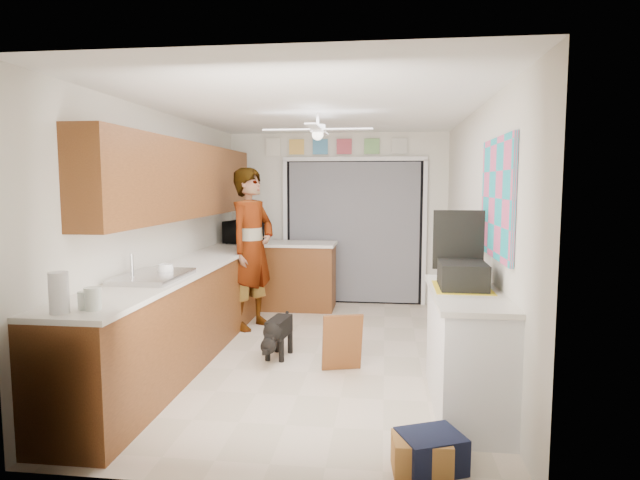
{
  "coord_description": "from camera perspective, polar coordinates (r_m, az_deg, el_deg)",
  "views": [
    {
      "loc": [
        0.71,
        -5.36,
        1.76
      ],
      "look_at": [
        0.0,
        0.4,
        1.15
      ],
      "focal_mm": 30.0,
      "sensor_mm": 36.0,
      "label": 1
    }
  ],
  "objects": [
    {
      "name": "floor",
      "position": [
        5.69,
        -0.5,
        -12.03
      ],
      "size": [
        5.0,
        5.0,
        0.0
      ],
      "primitive_type": "plane",
      "color": "beige",
      "rests_on": "ground"
    },
    {
      "name": "ceiling",
      "position": [
        5.46,
        -0.53,
        13.79
      ],
      "size": [
        5.0,
        5.0,
        0.0
      ],
      "primitive_type": "plane",
      "rotation": [
        3.14,
        0.0,
        0.0
      ],
      "color": "white",
      "rests_on": "ground"
    },
    {
      "name": "wall_back",
      "position": [
        7.91,
        1.85,
        2.31
      ],
      "size": [
        3.2,
        0.0,
        3.2
      ],
      "primitive_type": "plane",
      "rotation": [
        1.57,
        0.0,
        0.0
      ],
      "color": "silver",
      "rests_on": "ground"
    },
    {
      "name": "wall_front",
      "position": [
        2.99,
        -6.79,
        -3.89
      ],
      "size": [
        3.2,
        0.0,
        3.2
      ],
      "primitive_type": "plane",
      "rotation": [
        -1.57,
        0.0,
        0.0
      ],
      "color": "silver",
      "rests_on": "ground"
    },
    {
      "name": "wall_left",
      "position": [
        5.86,
        -16.22,
        0.76
      ],
      "size": [
        0.0,
        5.0,
        5.0
      ],
      "primitive_type": "plane",
      "rotation": [
        1.57,
        0.0,
        1.57
      ],
      "color": "silver",
      "rests_on": "ground"
    },
    {
      "name": "wall_right",
      "position": [
        5.46,
        16.37,
        0.39
      ],
      "size": [
        0.0,
        5.0,
        5.0
      ],
      "primitive_type": "plane",
      "rotation": [
        1.57,
        0.0,
        -1.57
      ],
      "color": "silver",
      "rests_on": "ground"
    },
    {
      "name": "left_base_cabinets",
      "position": [
        5.87,
        -13.28,
        -7.05
      ],
      "size": [
        0.6,
        4.8,
        0.9
      ],
      "primitive_type": "cube",
      "color": "brown",
      "rests_on": "floor"
    },
    {
      "name": "left_countertop",
      "position": [
        5.78,
        -13.3,
        -2.52
      ],
      "size": [
        0.62,
        4.8,
        0.04
      ],
      "primitive_type": "cube",
      "color": "white",
      "rests_on": "left_base_cabinets"
    },
    {
      "name": "upper_cabinets",
      "position": [
        5.96,
        -14.19,
        6.2
      ],
      "size": [
        0.32,
        4.0,
        0.8
      ],
      "primitive_type": "cube",
      "color": "brown",
      "rests_on": "wall_left"
    },
    {
      "name": "sink_basin",
      "position": [
        4.87,
        -17.39,
        -3.81
      ],
      "size": [
        0.5,
        0.76,
        0.06
      ],
      "primitive_type": "cube",
      "color": "silver",
      "rests_on": "left_countertop"
    },
    {
      "name": "faucet",
      "position": [
        4.93,
        -19.44,
        -2.63
      ],
      "size": [
        0.03,
        0.03,
        0.22
      ],
      "primitive_type": "cylinder",
      "color": "silver",
      "rests_on": "left_countertop"
    },
    {
      "name": "peninsula_base",
      "position": [
        7.58,
        -2.29,
        -3.96
      ],
      "size": [
        1.0,
        0.6,
        0.9
      ],
      "primitive_type": "cube",
      "color": "brown",
      "rests_on": "floor"
    },
    {
      "name": "peninsula_top",
      "position": [
        7.51,
        -2.3,
        -0.42
      ],
      "size": [
        1.04,
        0.64,
        0.04
      ],
      "primitive_type": "cube",
      "color": "white",
      "rests_on": "peninsula_base"
    },
    {
      "name": "back_opening_recess",
      "position": [
        7.88,
        3.64,
        0.82
      ],
      "size": [
        2.0,
        0.06,
        2.1
      ],
      "primitive_type": "cube",
      "color": "black",
      "rests_on": "wall_back"
    },
    {
      "name": "curtain_panel",
      "position": [
        7.84,
        3.62,
        0.8
      ],
      "size": [
        1.9,
        0.03,
        2.05
      ],
      "primitive_type": "cube",
      "color": "gray",
      "rests_on": "wall_back"
    },
    {
      "name": "door_trim_left",
      "position": [
        7.97,
        -3.71,
        0.89
      ],
      "size": [
        0.06,
        0.04,
        2.1
      ],
      "primitive_type": "cube",
      "color": "white",
      "rests_on": "wall_back"
    },
    {
      "name": "door_trim_right",
      "position": [
        7.86,
        11.08,
        0.71
      ],
      "size": [
        0.06,
        0.04,
        2.1
      ],
      "primitive_type": "cube",
      "color": "white",
      "rests_on": "wall_back"
    },
    {
      "name": "door_trim_head",
      "position": [
        7.82,
        3.68,
        8.63
      ],
      "size": [
        2.1,
        0.04,
        0.06
      ],
      "primitive_type": "cube",
      "color": "white",
      "rests_on": "wall_back"
    },
    {
      "name": "header_frame_0",
      "position": [
        7.96,
        -2.51,
        9.89
      ],
      "size": [
        0.22,
        0.02,
        0.22
      ],
      "primitive_type": "cube",
      "color": "#F1B950",
      "rests_on": "wall_back"
    },
    {
      "name": "header_frame_1",
      "position": [
        7.91,
        0.03,
        9.92
      ],
      "size": [
        0.22,
        0.02,
        0.22
      ],
      "primitive_type": "cube",
      "color": "#4890C1",
      "rests_on": "wall_back"
    },
    {
      "name": "header_frame_2",
      "position": [
        7.87,
        2.6,
        9.93
      ],
      "size": [
        0.22,
        0.02,
        0.22
      ],
      "primitive_type": "cube",
      "color": "#B94553",
      "rests_on": "wall_back"
    },
    {
      "name": "header_frame_3",
      "position": [
        7.85,
        5.55,
        9.92
      ],
      "size": [
        0.22,
        0.02,
        0.22
      ],
      "primitive_type": "cube",
      "color": "#74AE63",
      "rests_on": "wall_back"
    },
    {
      "name": "header_frame_4",
      "position": [
        7.85,
        8.51,
        9.88
      ],
      "size": [
        0.22,
        0.02,
        0.22
      ],
      "primitive_type": "cube",
      "color": "beige",
      "rests_on": "wall_back"
    },
    {
      "name": "route66_sign",
      "position": [
        8.02,
        -5.01,
        9.84
      ],
      "size": [
        0.22,
        0.02,
        0.26
      ],
      "primitive_type": "cube",
      "color": "silver",
      "rests_on": "wall_back"
    },
    {
      "name": "right_counter_base",
      "position": [
        4.41,
        15.36,
        -11.51
      ],
      "size": [
        0.5,
        1.4,
        0.9
      ],
      "primitive_type": "cube",
      "color": "white",
      "rests_on": "floor"
    },
    {
      "name": "right_counter_top",
      "position": [
        4.29,
        15.4,
        -5.52
      ],
      "size": [
        0.54,
        1.44,
        0.04
      ],
      "primitive_type": "cube",
      "color": "white",
      "rests_on": "right_counter_base"
    },
    {
      "name": "abstract_painting",
      "position": [
        4.45,
        18.36,
        4.26
      ],
      "size": [
        0.03,
        1.15,
        0.95
      ],
      "primitive_type": "cube",
      "color": "#E45487",
      "rests_on": "wall_right"
    },
    {
      "name": "ceiling_fan",
      "position": [
        5.63,
        -0.25,
        11.7
      ],
      "size": [
        1.14,
        1.14,
        0.24
      ],
      "primitive_type": "cube",
      "color": "white",
      "rests_on": "ceiling"
    },
    {
      "name": "microwave",
      "position": [
        7.55,
        -8.15,
        0.89
      ],
      "size": [
        0.48,
        0.62,
        0.31
      ],
      "primitive_type": "imported",
      "rotation": [
        0.0,
        0.0,
        1.38
      ],
      "color": "black",
      "rests_on": "left_countertop"
    },
    {
      "name": "cup",
      "position": [
        4.97,
        -16.17,
        -3.11
      ],
      "size": [
        0.14,
        0.14,
        0.11
      ],
      "primitive_type": "imported",
      "rotation": [
        0.0,
        0.0,
        0.03
      ],
      "color": "white",
      "rests_on": "left_countertop"
    },
    {
      "name": "jar_a",
      "position": [
        3.81,
        -23.09,
        -5.79
      ],
      "size": [
        0.12,
        0.12,
        0.15
      ],
      "primitive_type": "cylinder",
      "rotation": [
        0.0,
        0.0,
        0.14
      ],
      "color": "silver",
      "rests_on": "left_countertop"
    },
    {
      "name": "jar_b",
      "position": [
        3.85,
        -23.86,
        -5.93
      ],
      "size": [
        0.11,
        0.11,
        0.12
      ],
      "primitive_type": "cylinder",
      "rotation": [
        0.0,
        0.0,
        -0.43
      ],
      "color": "silver",
      "rests_on": "left_countertop"
    },
    {
      "name": "paper_towel_roll",
      "position": [
        3.79,
        -26.09,
        -5.08
      ],
      "size": [
        0.16,
        0.16,
        0.27
      ],
      "primitive_type": "cylinder",
      "rotation": [
        0.0,
        0.0,
        0.42
      ],
      "color": "white",
      "rests_on": "left_countertop"
    },
    {
      "name": "suitcase",
      "position": [
        4.39,
        14.95,
        -3.63
      ],
      "size": [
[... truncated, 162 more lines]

